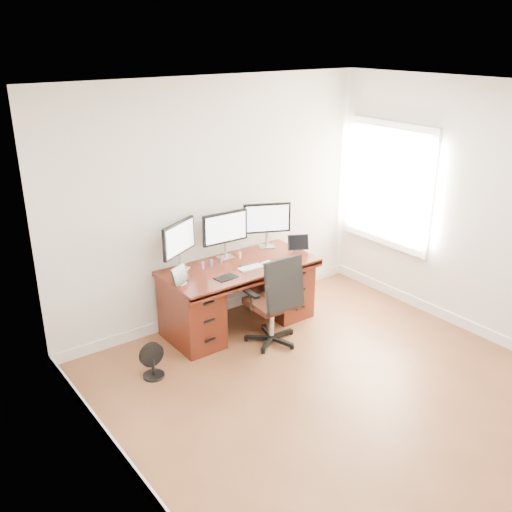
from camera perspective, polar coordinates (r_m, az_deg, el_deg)
ground at (r=5.35m, az=9.92°, el=-14.35°), size 4.50×4.50×0.00m
back_wall at (r=6.33m, az=-4.06°, el=5.37°), size 4.00×0.10×2.70m
right_wall at (r=6.30m, az=22.79°, el=3.65°), size 0.10×4.50×2.70m
desk at (r=6.34m, az=-1.78°, el=-3.73°), size 1.70×0.80×0.75m
office_chair at (r=6.01m, az=1.84°, el=-5.94°), size 0.59×0.56×1.02m
floor_fan at (r=5.62m, az=-10.29°, el=-10.31°), size 0.25×0.21×0.36m
monitor_left at (r=5.99m, az=-7.72°, el=1.60°), size 0.50×0.29×0.53m
monitor_center at (r=6.27m, az=-3.10°, el=2.69°), size 0.55×0.15×0.53m
monitor_right at (r=6.59m, az=1.11°, el=3.66°), size 0.51×0.27×0.53m
tablet_left at (r=5.74m, az=-7.56°, el=-1.97°), size 0.24×0.17×0.19m
tablet_right at (r=6.57m, az=4.29°, el=1.23°), size 0.24×0.17×0.19m
keyboard at (r=6.09m, az=-0.54°, el=-1.17°), size 0.27×0.12×0.01m
trackpad at (r=6.20m, az=1.23°, el=-0.77°), size 0.16×0.16×0.01m
drawing_tablet at (r=5.86m, az=-3.02°, el=-2.16°), size 0.23×0.16×0.01m
phone at (r=6.15m, az=-0.99°, el=-0.95°), size 0.14×0.08×0.01m
figurine_purple at (r=6.09m, az=-5.34°, el=-0.88°), size 0.03×0.03×0.08m
figurine_blue at (r=6.14m, az=-4.49°, el=-0.66°), size 0.03×0.03×0.08m
figurine_brown at (r=6.21m, az=-3.50°, el=-0.39°), size 0.03×0.03×0.08m
figurine_yellow at (r=6.34m, az=-1.60°, el=0.11°), size 0.03×0.03×0.08m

